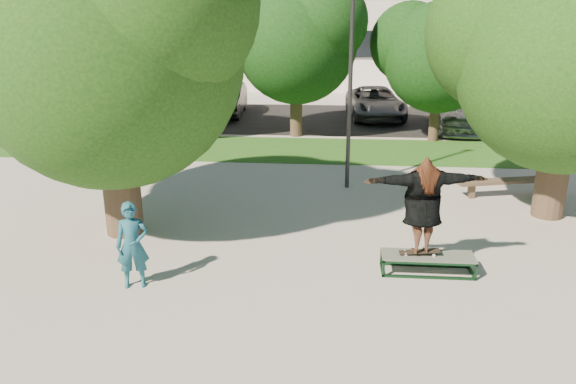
# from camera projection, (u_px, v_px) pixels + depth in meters

# --- Properties ---
(ground) EXTENTS (120.00, 120.00, 0.00)m
(ground) POSITION_uv_depth(u_px,v_px,m) (302.00, 256.00, 11.83)
(ground) COLOR #A49E97
(ground) RESTS_ON ground
(grass_strip) EXTENTS (30.00, 4.00, 0.02)m
(grass_strip) POSITION_uv_depth(u_px,v_px,m) (345.00, 151.00, 20.75)
(grass_strip) COLOR #214E16
(grass_strip) RESTS_ON ground
(asphalt_strip) EXTENTS (40.00, 8.00, 0.01)m
(asphalt_strip) POSITION_uv_depth(u_px,v_px,m) (323.00, 118.00, 26.99)
(asphalt_strip) COLOR black
(asphalt_strip) RESTS_ON ground
(tree_left) EXTENTS (6.96, 5.95, 7.12)m
(tree_left) POSITION_uv_depth(u_px,v_px,m) (105.00, 36.00, 11.85)
(tree_left) COLOR #38281E
(tree_left) RESTS_ON ground
(tree_right) EXTENTS (6.24, 5.33, 6.51)m
(tree_right) POSITION_uv_depth(u_px,v_px,m) (566.00, 49.00, 13.01)
(tree_right) COLOR #38281E
(tree_right) RESTS_ON ground
(bg_tree_left) EXTENTS (5.28, 4.51, 5.77)m
(bg_tree_left) POSITION_uv_depth(u_px,v_px,m) (151.00, 43.00, 21.71)
(bg_tree_left) COLOR #38281E
(bg_tree_left) RESTS_ON ground
(bg_tree_mid) EXTENTS (5.76, 4.92, 6.24)m
(bg_tree_mid) POSITION_uv_depth(u_px,v_px,m) (295.00, 35.00, 22.13)
(bg_tree_mid) COLOR #38281E
(bg_tree_mid) RESTS_ON ground
(bg_tree_right) EXTENTS (5.04, 4.31, 5.43)m
(bg_tree_right) POSITION_uv_depth(u_px,v_px,m) (438.00, 51.00, 21.36)
(bg_tree_right) COLOR #38281E
(bg_tree_right) RESTS_ON ground
(lamppost) EXTENTS (0.25, 0.15, 6.11)m
(lamppost) POSITION_uv_depth(u_px,v_px,m) (350.00, 79.00, 15.51)
(lamppost) COLOR #2D2D30
(lamppost) RESTS_ON ground
(grind_box) EXTENTS (1.80, 0.60, 0.38)m
(grind_box) POSITION_uv_depth(u_px,v_px,m) (427.00, 264.00, 11.05)
(grind_box) COLOR black
(grind_box) RESTS_ON ground
(skater_rig) EXTENTS (2.41, 1.00, 1.98)m
(skater_rig) POSITION_uv_depth(u_px,v_px,m) (423.00, 205.00, 10.69)
(skater_rig) COLOR white
(skater_rig) RESTS_ON grind_box
(bystander) EXTENTS (0.69, 0.54, 1.65)m
(bystander) POSITION_uv_depth(u_px,v_px,m) (132.00, 245.00, 10.31)
(bystander) COLOR #1A5365
(bystander) RESTS_ON ground
(bench) EXTENTS (3.12, 1.18, 0.48)m
(bench) POSITION_uv_depth(u_px,v_px,m) (510.00, 182.00, 15.60)
(bench) COLOR brown
(bench) RESTS_ON ground
(car_silver_a) EXTENTS (2.07, 4.67, 1.56)m
(car_silver_a) POSITION_uv_depth(u_px,v_px,m) (184.00, 109.00, 24.88)
(car_silver_a) COLOR #B9B9BE
(car_silver_a) RESTS_ON asphalt_strip
(car_dark) EXTENTS (1.90, 4.78, 1.55)m
(car_dark) POSITION_uv_depth(u_px,v_px,m) (226.00, 100.00, 27.62)
(car_dark) COLOR black
(car_dark) RESTS_ON asphalt_strip
(car_grey) EXTENTS (2.91, 5.44, 1.46)m
(car_grey) POSITION_uv_depth(u_px,v_px,m) (375.00, 102.00, 27.04)
(car_grey) COLOR slate
(car_grey) RESTS_ON asphalt_strip
(car_silver_b) EXTENTS (2.80, 5.82, 1.64)m
(car_silver_b) POSITION_uv_depth(u_px,v_px,m) (459.00, 110.00, 24.48)
(car_silver_b) COLOR #B1B1B6
(car_silver_b) RESTS_ON asphalt_strip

